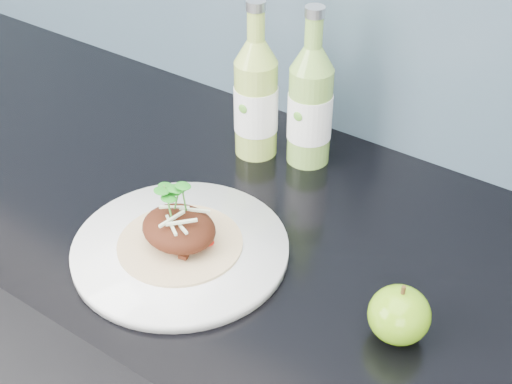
# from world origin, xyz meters

# --- Properties ---
(dinner_plate) EXTENTS (0.36, 0.36, 0.02)m
(dinner_plate) POSITION_xyz_m (-0.06, 1.58, 0.91)
(dinner_plate) COLOR white
(dinner_plate) RESTS_ON kitchen_counter
(pork_taco) EXTENTS (0.17, 0.17, 0.10)m
(pork_taco) POSITION_xyz_m (-0.06, 1.58, 0.95)
(pork_taco) COLOR tan
(pork_taco) RESTS_ON dinner_plate
(green_apple) EXTENTS (0.09, 0.09, 0.08)m
(green_apple) POSITION_xyz_m (0.24, 1.62, 0.93)
(green_apple) COLOR #569810
(green_apple) RESTS_ON kitchen_counter
(cider_bottle_left) EXTENTS (0.09, 0.09, 0.25)m
(cider_bottle_left) POSITION_xyz_m (-0.13, 1.84, 1.00)
(cider_bottle_left) COLOR #9FBB4E
(cider_bottle_left) RESTS_ON kitchen_counter
(cider_bottle_right) EXTENTS (0.09, 0.09, 0.25)m
(cider_bottle_right) POSITION_xyz_m (-0.05, 1.87, 1.00)
(cider_bottle_right) COLOR #7CA946
(cider_bottle_right) RESTS_ON kitchen_counter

